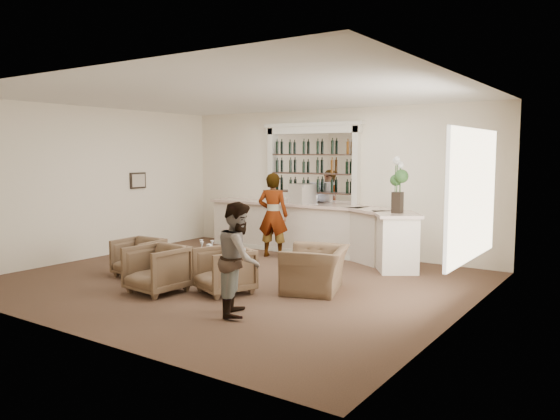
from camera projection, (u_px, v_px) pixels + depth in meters
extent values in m
plane|color=brown|center=(237.00, 280.00, 9.88)|extent=(8.00, 8.00, 0.00)
cube|color=#F5E8CC|center=(332.00, 181.00, 12.58)|extent=(8.00, 0.04, 3.30)
cube|color=#F5E8CC|center=(94.00, 183.00, 11.95)|extent=(0.04, 7.00, 3.30)
cube|color=#F5E8CC|center=(465.00, 201.00, 7.46)|extent=(0.04, 7.00, 3.30)
cube|color=silver|center=(236.00, 96.00, 9.53)|extent=(8.00, 7.00, 0.04)
cube|color=white|center=(472.00, 195.00, 7.88)|extent=(0.05, 2.40, 1.90)
cube|color=black|center=(138.00, 180.00, 12.92)|extent=(0.04, 0.46, 0.38)
cube|color=#C2B09A|center=(139.00, 181.00, 12.91)|extent=(0.01, 0.38, 0.30)
cube|color=white|center=(288.00, 227.00, 12.97)|extent=(4.00, 0.70, 1.08)
cube|color=beige|center=(287.00, 203.00, 12.89)|extent=(4.10, 0.82, 0.06)
cube|color=white|center=(375.00, 237.00, 11.46)|extent=(1.12, 1.04, 1.08)
cube|color=beige|center=(375.00, 210.00, 11.39)|extent=(1.27, 1.19, 0.06)
cube|color=white|center=(396.00, 244.00, 10.64)|extent=(1.08, 1.14, 1.08)
cube|color=beige|center=(397.00, 215.00, 10.57)|extent=(1.24, 1.29, 0.06)
cube|color=beige|center=(280.00, 250.00, 12.75)|extent=(4.00, 0.06, 0.10)
cube|color=white|center=(313.00, 168.00, 12.81)|extent=(2.15, 0.02, 1.65)
cube|color=beige|center=(272.00, 188.00, 13.46)|extent=(0.14, 0.16, 2.90)
cube|color=beige|center=(356.00, 191.00, 12.17)|extent=(0.14, 0.16, 2.90)
cube|color=beige|center=(312.00, 130.00, 12.67)|extent=(2.52, 0.16, 0.18)
cube|color=beige|center=(312.00, 124.00, 12.66)|extent=(2.64, 0.20, 0.08)
cube|color=#322119|center=(311.00, 192.00, 12.78)|extent=(2.05, 0.20, 0.03)
cube|color=#322119|center=(311.00, 174.00, 12.74)|extent=(2.05, 0.20, 0.03)
cube|color=#322119|center=(311.00, 155.00, 12.69)|extent=(2.05, 0.20, 0.03)
cylinder|color=#4B3720|center=(205.00, 265.00, 10.00)|extent=(0.70, 0.70, 0.50)
imported|color=gray|center=(273.00, 215.00, 12.05)|extent=(0.79, 0.63, 1.87)
imported|color=gray|center=(239.00, 258.00, 7.75)|extent=(0.93, 0.99, 1.62)
imported|color=brown|center=(139.00, 257.00, 10.23)|extent=(0.81, 0.83, 0.71)
imported|color=brown|center=(157.00, 269.00, 8.99)|extent=(0.91, 0.93, 0.79)
imported|color=brown|center=(224.00, 270.00, 8.96)|extent=(1.07, 1.08, 0.76)
imported|color=brown|center=(315.00, 269.00, 9.09)|extent=(1.31, 1.40, 0.74)
cube|color=silver|center=(302.00, 194.00, 12.53)|extent=(0.63, 0.58, 0.45)
cube|color=black|center=(397.00, 202.00, 10.57)|extent=(0.18, 0.18, 0.41)
cube|color=silver|center=(209.00, 247.00, 10.10)|extent=(0.08, 0.08, 0.12)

